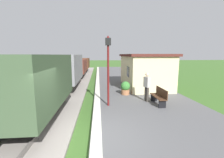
# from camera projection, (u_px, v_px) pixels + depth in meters

# --- Properties ---
(ground_plane) EXTENTS (160.00, 160.00, 0.00)m
(ground_plane) POSITION_uv_depth(u_px,v_px,m) (85.00, 143.00, 5.23)
(ground_plane) COLOR #3D6628
(platform_slab) EXTENTS (6.00, 60.00, 0.25)m
(platform_slab) POSITION_uv_depth(u_px,v_px,m) (175.00, 135.00, 5.49)
(platform_slab) COLOR #565659
(platform_slab) RESTS_ON ground
(platform_edge_stripe) EXTENTS (0.36, 60.00, 0.01)m
(platform_edge_stripe) POSITION_uv_depth(u_px,v_px,m) (96.00, 135.00, 5.23)
(platform_edge_stripe) COLOR silver
(platform_edge_stripe) RESTS_ON platform_slab
(track_ballast) EXTENTS (3.80, 60.00, 0.12)m
(track_ballast) POSITION_uv_depth(u_px,v_px,m) (11.00, 145.00, 5.02)
(track_ballast) COLOR gray
(track_ballast) RESTS_ON ground
(rail_near) EXTENTS (0.07, 60.00, 0.14)m
(rail_near) POSITION_uv_depth(u_px,v_px,m) (33.00, 140.00, 5.06)
(rail_near) COLOR slate
(rail_near) RESTS_ON track_ballast
(freight_train) EXTENTS (2.50, 26.00, 2.72)m
(freight_train) POSITION_uv_depth(u_px,v_px,m) (70.00, 69.00, 15.61)
(freight_train) COLOR #384C33
(freight_train) RESTS_ON rail_near
(station_hut) EXTENTS (3.50, 5.80, 2.78)m
(station_hut) POSITION_uv_depth(u_px,v_px,m) (144.00, 70.00, 13.15)
(station_hut) COLOR beige
(station_hut) RESTS_ON platform_slab
(bench_near_hut) EXTENTS (0.42, 1.50, 0.91)m
(bench_near_hut) POSITION_uv_depth(u_px,v_px,m) (159.00, 96.00, 8.45)
(bench_near_hut) COLOR #422819
(bench_near_hut) RESTS_ON platform_slab
(person_waiting) EXTENTS (0.36, 0.44, 1.71)m
(person_waiting) POSITION_uv_depth(u_px,v_px,m) (147.00, 86.00, 8.92)
(person_waiting) COLOR #38332D
(person_waiting) RESTS_ON platform_slab
(potted_planter) EXTENTS (0.64, 0.64, 0.92)m
(potted_planter) POSITION_uv_depth(u_px,v_px,m) (125.00, 88.00, 10.58)
(potted_planter) COLOR #9E6642
(potted_planter) RESTS_ON platform_slab
(lamp_post_near) EXTENTS (0.28, 0.28, 3.70)m
(lamp_post_near) POSITION_uv_depth(u_px,v_px,m) (108.00, 58.00, 7.93)
(lamp_post_near) COLOR #591414
(lamp_post_near) RESTS_ON platform_slab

